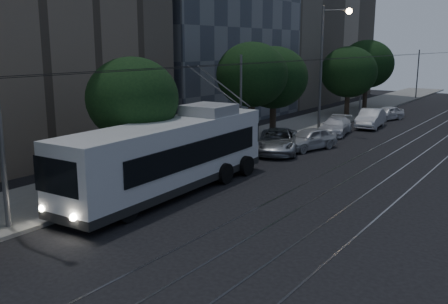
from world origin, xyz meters
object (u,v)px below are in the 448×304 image
Objects in this scene: car_white_a at (309,139)px; streetlamp_far at (327,57)px; streetlamp_near at (0,54)px; car_white_d at (387,113)px; car_white_b at (336,126)px; car_white_c at (370,118)px; pickup_silver at (277,141)px; trolleybus at (172,155)px.

car_white_a is 8.21m from streetlamp_far.
car_white_d is at bearing 85.85° from streetlamp_near.
car_white_a is at bearing -92.78° from car_white_b.
car_white_d is 0.39× the size of streetlamp_far.
car_white_c is (1.06, 4.67, 0.10)m from car_white_b.
car_white_a is 0.39× the size of streetlamp_near.
streetlamp_far is (-0.50, 8.18, 4.95)m from pickup_silver.
car_white_a is at bearing 32.42° from pickup_silver.
pickup_silver reaches higher than car_white_d.
streetlamp_far reaches higher than trolleybus.
car_white_c is at bearing 58.70° from pickup_silver.
pickup_silver is at bearing -106.49° from car_white_a.
trolleybus is 2.79× the size of car_white_b.
streetlamp_near is (-2.33, -19.18, 5.54)m from car_white_a.
streetlamp_far reaches higher than car_white_b.
car_white_a is 6.12m from car_white_b.
car_white_c is 1.24× the size of car_white_d.
car_white_a is 10.75m from car_white_c.
streetlamp_far is at bearing 122.52° from car_white_a.
streetlamp_far is at bearing 89.73° from trolleybus.
car_white_a is 0.92× the size of car_white_b.
car_white_c is 0.44× the size of streetlamp_near.
trolleybus reaches higher than car_white_d.
car_white_a is (1.25, 1.89, -0.02)m from pickup_silver.
pickup_silver is 12.74m from car_white_c.
car_white_b is (0.54, 7.97, -0.07)m from pickup_silver.
car_white_a is at bearing -98.32° from car_white_c.
streetlamp_near reaches higher than car_white_d.
streetlamp_near is (-1.62, -25.26, 5.59)m from car_white_b.
streetlamp_near is at bearing -91.32° from streetlamp_far.
pickup_silver reaches higher than car_white_a.
streetlamp_far is at bearing 158.95° from car_white_b.
trolleybus reaches higher than car_white_b.
pickup_silver is at bearing 88.68° from trolleybus.
streetlamp_near is (-2.68, -29.93, 5.49)m from car_white_c.
car_white_c is at bearing 67.81° from car_white_b.
car_white_b is 5.13m from streetlamp_far.
trolleybus is 22.96m from car_white_c.
car_white_c is (1.60, 12.64, 0.03)m from pickup_silver.
car_white_c reaches higher than car_white_b.
car_white_d is at bearing 61.20° from pickup_silver.
trolleybus is 2.41× the size of pickup_silver.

